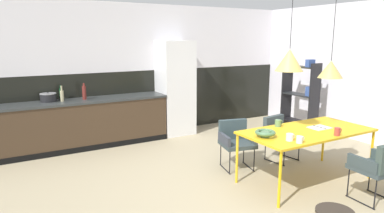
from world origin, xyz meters
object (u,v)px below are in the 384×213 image
(mug_tall_blue, at_px, (278,123))
(cooking_pot, at_px, (48,97))
(fruit_bowl, at_px, (265,133))
(pendant_lamp_over_table_far, at_px, (331,69))
(armchair_by_stool, at_px, (236,138))
(bottle_wine_green, at_px, (61,93))
(armchair_far_side, at_px, (279,132))
(mug_glass_clear, at_px, (300,140))
(open_book, at_px, (319,128))
(bottle_spice_small, at_px, (84,92))
(refrigerator_column, at_px, (175,88))
(mug_short_terracotta, at_px, (290,137))
(dining_table, at_px, (307,133))
(open_shelf_unit, at_px, (301,95))
(armchair_head_of_table, at_px, (381,164))
(mug_dark_espresso, at_px, (337,132))
(bottle_vinegar_dark, at_px, (62,95))
(pendant_lamp_over_table_near, at_px, (289,60))

(mug_tall_blue, distance_m, cooking_pot, 3.99)
(fruit_bowl, distance_m, pendant_lamp_over_table_far, 1.36)
(armchair_by_stool, height_order, bottle_wine_green, bottle_wine_green)
(armchair_far_side, bearing_deg, mug_glass_clear, 45.81)
(open_book, distance_m, bottle_spice_small, 4.09)
(refrigerator_column, xyz_separation_m, armchair_far_side, (0.78, -2.30, -0.50))
(armchair_far_side, xyz_separation_m, mug_short_terracotta, (-0.88, -1.08, 0.31))
(dining_table, relative_size, open_shelf_unit, 1.17)
(mug_glass_clear, relative_size, pendant_lamp_over_table_far, 0.10)
(open_shelf_unit, bearing_deg, cooking_pot, -106.69)
(refrigerator_column, relative_size, armchair_head_of_table, 2.49)
(armchair_head_of_table, relative_size, open_shelf_unit, 0.50)
(mug_glass_clear, bearing_deg, bottle_spice_small, 117.00)
(open_book, distance_m, bottle_wine_green, 4.48)
(fruit_bowl, xyz_separation_m, mug_tall_blue, (0.52, 0.31, -0.00))
(open_book, distance_m, mug_short_terracotta, 0.86)
(armchair_by_stool, xyz_separation_m, mug_dark_espresso, (0.68, -1.30, 0.32))
(mug_dark_espresso, bearing_deg, bottle_vinegar_dark, 128.98)
(armchair_far_side, distance_m, pendant_lamp_over_table_far, 1.40)
(mug_tall_blue, xyz_separation_m, mug_glass_clear, (-0.33, -0.72, -0.01))
(mug_short_terracotta, bearing_deg, armchair_head_of_table, -38.84)
(refrigerator_column, xyz_separation_m, bottle_spice_small, (-1.87, 0.02, 0.05))
(bottle_spice_small, relative_size, pendant_lamp_over_table_near, 0.28)
(mug_short_terracotta, distance_m, bottle_vinegar_dark, 4.03)
(bottle_vinegar_dark, xyz_separation_m, bottle_wine_green, (0.01, 0.19, 0.01))
(pendant_lamp_over_table_far, bearing_deg, armchair_by_stool, 134.37)
(fruit_bowl, bearing_deg, pendant_lamp_over_table_far, -2.81)
(mug_short_terracotta, height_order, pendant_lamp_over_table_far, pendant_lamp_over_table_far)
(bottle_spice_small, distance_m, pendant_lamp_over_table_near, 3.75)
(refrigerator_column, height_order, armchair_by_stool, refrigerator_column)
(open_shelf_unit, distance_m, pendant_lamp_over_table_near, 2.97)
(open_book, xyz_separation_m, cooking_pot, (-3.19, 3.26, 0.22))
(armchair_far_side, xyz_separation_m, mug_glass_clear, (-0.85, -1.21, 0.31))
(open_shelf_unit, bearing_deg, open_book, -41.09)
(cooking_pot, distance_m, pendant_lamp_over_table_far, 4.70)
(open_book, relative_size, mug_short_terracotta, 2.19)
(fruit_bowl, xyz_separation_m, bottle_spice_small, (-1.60, 3.12, 0.23))
(mug_tall_blue, height_order, bottle_vinegar_dark, bottle_vinegar_dark)
(armchair_head_of_table, height_order, armchair_by_stool, armchair_head_of_table)
(armchair_far_side, distance_m, cooking_pot, 4.08)
(bottle_spice_small, bearing_deg, mug_glass_clear, -63.00)
(mug_glass_clear, distance_m, pendant_lamp_over_table_near, 1.04)
(mug_short_terracotta, relative_size, bottle_spice_small, 0.43)
(armchair_far_side, height_order, pendant_lamp_over_table_far, pendant_lamp_over_table_far)
(dining_table, bearing_deg, armchair_head_of_table, -73.63)
(armchair_head_of_table, distance_m, bottle_vinegar_dark, 5.09)
(open_book, xyz_separation_m, pendant_lamp_over_table_far, (0.13, -0.01, 0.83))
(open_book, height_order, mug_dark_espresso, mug_dark_espresso)
(mug_dark_espresso, xyz_separation_m, pendant_lamp_over_table_near, (-0.51, 0.43, 0.93))
(open_book, distance_m, pendant_lamp_over_table_far, 0.84)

